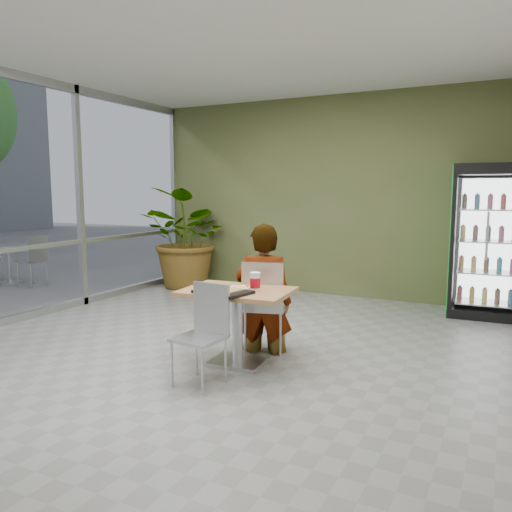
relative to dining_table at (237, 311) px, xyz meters
The scene contains 13 objects.
ground 0.65m from the dining_table, 162.33° to the left, with size 7.00×7.00×0.00m, color gray.
room_envelope 1.12m from the dining_table, 162.33° to the left, with size 6.00×7.00×3.20m, color silver, non-canonical shape.
storefront_frame 3.52m from the dining_table, behind, with size 0.10×7.00×3.20m, color #A8AAAC, non-canonical shape.
dining_table is the anchor object (origin of this frame).
chair_far 0.46m from the dining_table, 81.15° to the left, with size 0.54×0.54×0.97m.
chair_near 0.52m from the dining_table, 94.70° to the right, with size 0.43×0.43×0.88m.
seated_woman 0.50m from the dining_table, 85.26° to the left, with size 0.61×0.40×1.66m, color black.
pizza_plate 0.23m from the dining_table, 97.47° to the left, with size 0.29×0.30×0.03m.
soda_cup 0.35m from the dining_table, ahead, with size 0.10×0.10×0.18m.
napkin_stack 0.37m from the dining_table, 146.37° to the right, with size 0.14×0.14×0.02m, color white.
cafeteria_tray 0.32m from the dining_table, 97.05° to the right, with size 0.49×0.35×0.03m, color black.
beverage_fridge 3.85m from the dining_table, 57.05° to the left, with size 0.97×0.77×2.05m.
potted_plant 4.08m from the dining_table, 130.80° to the left, with size 1.58×1.36×1.75m, color #2C6629.
Camera 1 is at (2.64, -4.26, 1.69)m, focal length 35.00 mm.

